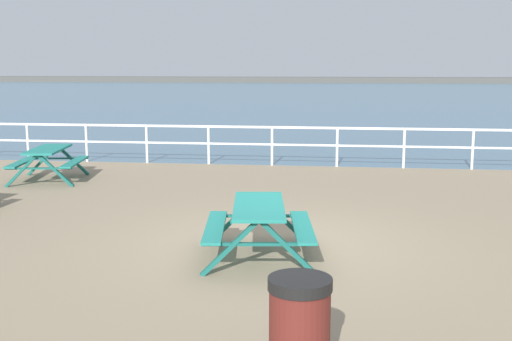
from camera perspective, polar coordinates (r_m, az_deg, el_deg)
The scene contains 7 objects.
ground_plane at distance 9.77m, azimuth 1.87°, elevation -7.24°, with size 30.00×24.00×0.20m, color gray.
sea_band at distance 62.13m, azimuth 6.63°, elevation 6.86°, with size 142.00×90.00×0.01m, color #476B84.
distant_shoreline at distance 105.10m, azimuth 6.99°, elevation 7.87°, with size 142.00×6.00×1.80m, color #4C4C47.
seaward_railing at distance 17.20m, azimuth 4.40°, elevation 2.86°, with size 23.07×0.07×1.08m.
picnic_table_near_left at distance 15.75m, azimuth -18.24°, elevation 1.22°, with size 1.79×2.02×0.80m.
picnic_table_near_right at distance 8.94m, azimuth 0.26°, elevation -4.27°, with size 1.74×1.98×0.80m.
litter_bin at distance 5.53m, azimuth 3.94°, elevation -14.26°, with size 0.55×0.55×0.95m.
Camera 1 is at (0.89, -9.31, 2.70)m, focal length 44.34 mm.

